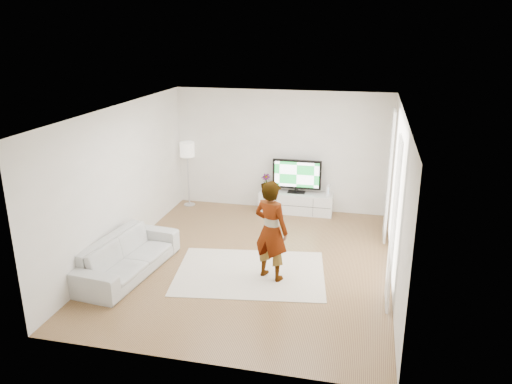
% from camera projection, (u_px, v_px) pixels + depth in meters
% --- Properties ---
extents(floor, '(6.00, 6.00, 0.00)m').
position_uv_depth(floor, '(251.00, 262.00, 9.22)').
color(floor, olive).
rests_on(floor, ground).
extents(ceiling, '(6.00, 6.00, 0.00)m').
position_uv_depth(ceiling, '(251.00, 110.00, 8.35)').
color(ceiling, white).
rests_on(ceiling, wall_back).
extents(wall_left, '(0.02, 6.00, 2.80)m').
position_uv_depth(wall_left, '(121.00, 181.00, 9.31)').
color(wall_left, white).
rests_on(wall_left, floor).
extents(wall_right, '(0.02, 6.00, 2.80)m').
position_uv_depth(wall_right, '(398.00, 200.00, 8.25)').
color(wall_right, white).
rests_on(wall_right, floor).
extents(wall_back, '(5.00, 0.02, 2.80)m').
position_uv_depth(wall_back, '(281.00, 151.00, 11.56)').
color(wall_back, white).
rests_on(wall_back, floor).
extents(wall_front, '(5.00, 0.02, 2.80)m').
position_uv_depth(wall_front, '(194.00, 265.00, 6.01)').
color(wall_front, white).
rests_on(wall_front, floor).
extents(window, '(0.01, 2.60, 2.50)m').
position_uv_depth(window, '(396.00, 192.00, 8.52)').
color(window, white).
rests_on(window, wall_right).
extents(curtain_near, '(0.04, 0.70, 2.60)m').
position_uv_depth(curtain_near, '(393.00, 225.00, 7.37)').
color(curtain_near, white).
rests_on(curtain_near, floor).
extents(curtain_far, '(0.04, 0.70, 2.60)m').
position_uv_depth(curtain_far, '(389.00, 176.00, 9.77)').
color(curtain_far, white).
rests_on(curtain_far, floor).
extents(media_console, '(1.70, 0.48, 0.48)m').
position_uv_depth(media_console, '(296.00, 203.00, 11.62)').
color(media_console, silver).
rests_on(media_console, floor).
extents(television, '(1.12, 0.22, 0.78)m').
position_uv_depth(television, '(297.00, 175.00, 11.44)').
color(television, black).
rests_on(television, media_console).
extents(game_console, '(0.08, 0.18, 0.24)m').
position_uv_depth(game_console, '(329.00, 190.00, 11.35)').
color(game_console, white).
rests_on(game_console, media_console).
extents(potted_plant, '(0.28, 0.28, 0.40)m').
position_uv_depth(potted_plant, '(266.00, 183.00, 11.64)').
color(potted_plant, '#3F7238').
rests_on(potted_plant, media_console).
extents(rug, '(2.83, 2.22, 0.01)m').
position_uv_depth(rug, '(250.00, 273.00, 8.79)').
color(rug, beige).
rests_on(rug, floor).
extents(player, '(0.75, 0.63, 1.74)m').
position_uv_depth(player, '(271.00, 230.00, 8.36)').
color(player, '#334772').
rests_on(player, rug).
extents(sofa, '(1.11, 2.32, 0.65)m').
position_uv_depth(sofa, '(127.00, 256.00, 8.71)').
color(sofa, beige).
rests_on(sofa, floor).
extents(floor_lamp, '(0.35, 0.35, 1.56)m').
position_uv_depth(floor_lamp, '(187.00, 152.00, 11.77)').
color(floor_lamp, silver).
rests_on(floor_lamp, floor).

